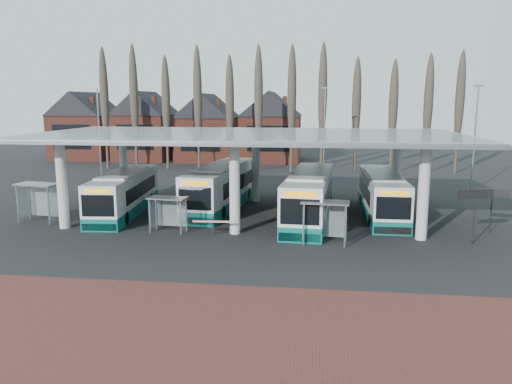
# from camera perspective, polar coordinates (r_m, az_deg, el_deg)

# --- Properties ---
(ground) EXTENTS (140.00, 140.00, 0.00)m
(ground) POSITION_cam_1_polar(r_m,az_deg,el_deg) (31.02, -3.17, -5.93)
(ground) COLOR black
(ground) RESTS_ON ground
(brick_strip) EXTENTS (70.00, 10.00, 0.03)m
(brick_strip) POSITION_cam_1_polar(r_m,az_deg,el_deg) (20.07, -9.51, -15.39)
(brick_strip) COLOR #5A2924
(brick_strip) RESTS_ON ground
(station_canopy) EXTENTS (32.00, 16.00, 6.34)m
(station_canopy) POSITION_cam_1_polar(r_m,az_deg,el_deg) (37.79, -1.09, 5.78)
(station_canopy) COLOR #BABAB6
(station_canopy) RESTS_ON ground
(poplar_row) EXTENTS (45.10, 1.10, 14.50)m
(poplar_row) POSITION_cam_1_polar(r_m,az_deg,el_deg) (62.52, 2.22, 10.41)
(poplar_row) COLOR #473D33
(poplar_row) RESTS_ON ground
(townhouse_row) EXTENTS (36.80, 10.30, 12.25)m
(townhouse_row) POSITION_cam_1_polar(r_m,az_deg,el_deg) (76.32, -9.05, 8.15)
(townhouse_row) COLOR brown
(townhouse_row) RESTS_ON ground
(lamp_post_a) EXTENTS (0.80, 0.16, 10.17)m
(lamp_post_a) POSITION_cam_1_polar(r_m,az_deg,el_deg) (56.46, -17.47, 6.46)
(lamp_post_a) COLOR slate
(lamp_post_a) RESTS_ON ground
(lamp_post_b) EXTENTS (0.80, 0.16, 10.17)m
(lamp_post_b) POSITION_cam_1_polar(r_m,az_deg,el_deg) (55.39, 7.81, 6.78)
(lamp_post_b) COLOR slate
(lamp_post_b) RESTS_ON ground
(lamp_post_c) EXTENTS (0.80, 0.16, 10.17)m
(lamp_post_c) POSITION_cam_1_polar(r_m,az_deg,el_deg) (51.52, 23.72, 5.74)
(lamp_post_c) COLOR slate
(lamp_post_c) RESTS_ON ground
(bus_0) EXTENTS (3.52, 12.00, 3.29)m
(bus_0) POSITION_cam_1_polar(r_m,az_deg,el_deg) (40.42, -14.77, -0.17)
(bus_0) COLOR silver
(bus_0) RESTS_ON ground
(bus_1) EXTENTS (4.10, 13.16, 3.60)m
(bus_1) POSITION_cam_1_polar(r_m,az_deg,el_deg) (41.18, -3.89, 0.54)
(bus_1) COLOR silver
(bus_1) RESTS_ON ground
(bus_2) EXTENTS (3.70, 13.19, 3.62)m
(bus_2) POSITION_cam_1_polar(r_m,az_deg,el_deg) (37.13, 6.12, -0.55)
(bus_2) COLOR silver
(bus_2) RESTS_ON ground
(bus_3) EXTENTS (2.63, 11.99, 3.33)m
(bus_3) POSITION_cam_1_polar(r_m,az_deg,el_deg) (39.47, 14.15, -0.36)
(bus_3) COLOR silver
(bus_3) RESTS_ON ground
(shelter_0) EXTENTS (3.27, 1.99, 2.85)m
(shelter_0) POSITION_cam_1_polar(r_m,az_deg,el_deg) (39.35, -23.51, -0.20)
(shelter_0) COLOR gray
(shelter_0) RESTS_ON ground
(shelter_1) EXTENTS (2.70, 1.57, 2.39)m
(shelter_1) POSITION_cam_1_polar(r_m,az_deg,el_deg) (33.94, -9.96, -1.63)
(shelter_1) COLOR gray
(shelter_1) RESTS_ON ground
(shelter_2) EXTENTS (3.01, 1.70, 2.68)m
(shelter_2) POSITION_cam_1_polar(r_m,az_deg,el_deg) (30.90, 7.93, -2.34)
(shelter_2) COLOR gray
(shelter_2) RESTS_ON ground
(info_sign_0) EXTENTS (2.23, 0.78, 3.41)m
(info_sign_0) POSITION_cam_1_polar(r_m,az_deg,el_deg) (33.15, 23.81, -0.66)
(info_sign_0) COLOR black
(info_sign_0) RESTS_ON ground
(info_sign_1) EXTENTS (1.98, 0.63, 3.01)m
(info_sign_1) POSITION_cam_1_polar(r_m,az_deg,el_deg) (36.34, 25.40, -0.42)
(info_sign_1) COLOR black
(info_sign_1) RESTS_ON ground
(barrier) EXTENTS (2.41, 0.72, 1.20)m
(barrier) POSITION_cam_1_polar(r_m,az_deg,el_deg) (32.49, -5.11, -3.50)
(barrier) COLOR black
(barrier) RESTS_ON ground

